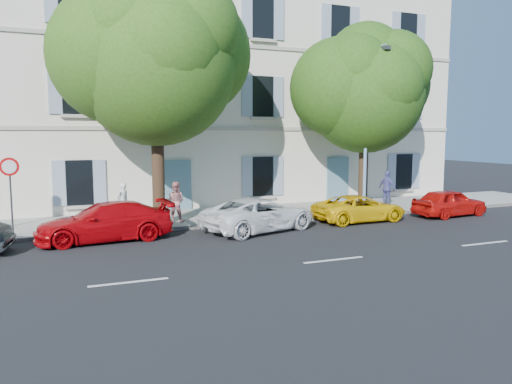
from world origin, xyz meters
name	(u,v)px	position (x,y,z in m)	size (l,w,h in m)	color
ground	(278,235)	(0.00, 0.00, 0.00)	(90.00, 90.00, 0.00)	black
sidewalk	(237,215)	(0.00, 4.45, 0.07)	(36.00, 4.50, 0.15)	#A09E96
kerb	(255,223)	(0.00, 2.28, 0.08)	(36.00, 0.16, 0.16)	#9E998E
building	(201,92)	(0.00, 10.20, 6.00)	(28.00, 7.00, 12.00)	beige
car_red_coupe	(105,222)	(-6.05, 1.39, 0.68)	(1.90, 4.68, 1.36)	#AC040A
car_white_coupe	(259,214)	(-0.34, 0.99, 0.65)	(2.15, 4.66, 1.30)	white
car_yellow_supercar	(360,208)	(4.47, 1.33, 0.57)	(1.88, 4.08, 1.13)	yellow
car_red_hatchback	(449,203)	(9.03, 0.92, 0.63)	(1.49, 3.70, 1.26)	#B80F0B
tree_left	(156,65)	(-3.83, 2.99, 6.36)	(6.22, 6.22, 9.65)	#3A2819
tree_right	(365,95)	(6.09, 3.50, 5.56)	(5.47, 5.47, 8.43)	#3A2819
road_sign	(10,180)	(-9.07, 2.63, 2.16)	(0.64, 0.14, 2.79)	#383A3D
street_lamp	(368,121)	(5.53, 2.41, 4.32)	(0.24, 1.56, 7.37)	#7293BF
pedestrian_a	(123,202)	(-5.05, 4.39, 0.95)	(0.58, 0.38, 1.60)	silver
pedestrian_b	(175,202)	(-3.07, 3.43, 0.98)	(0.80, 0.63, 1.65)	tan
pedestrian_c	(387,188)	(7.84, 3.92, 1.03)	(1.03, 0.43, 1.76)	#54549B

